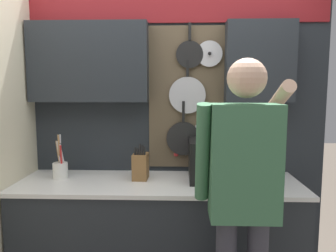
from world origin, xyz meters
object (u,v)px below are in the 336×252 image
microwave (222,160)px  knife_block (141,166)px  utensil_crock (60,168)px  person (243,185)px

microwave → knife_block: 0.61m
utensil_crock → person: 1.41m
knife_block → utensil_crock: size_ratio=0.82×
microwave → knife_block: bearing=179.9°
knife_block → person: size_ratio=0.16×
person → microwave: bearing=94.3°
utensil_crock → microwave: bearing=-0.1°
microwave → utensil_crock: size_ratio=1.44×
knife_block → microwave: bearing=-0.1°
utensil_crock → person: size_ratio=0.19×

